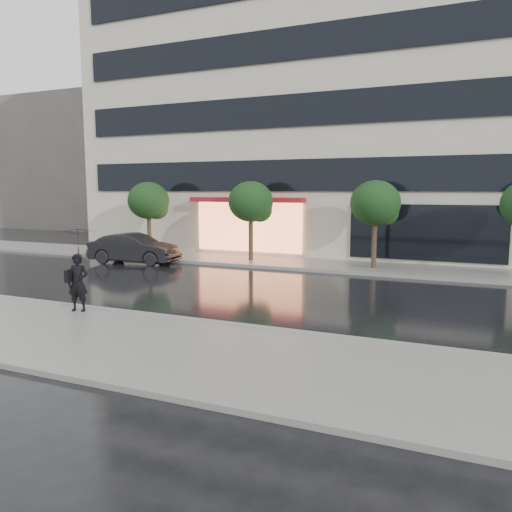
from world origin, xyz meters
The scene contains 12 objects.
ground centered at (0.00, 0.00, 0.00)m, with size 120.00×120.00×0.00m, color black.
sidewalk_near centered at (0.00, -3.25, 0.06)m, with size 60.00×4.50×0.12m, color slate.
sidewalk_far centered at (0.00, 10.25, 0.06)m, with size 60.00×3.50×0.12m, color slate.
curb_near centered at (0.00, -1.00, 0.07)m, with size 60.00×0.25×0.14m, color gray.
curb_far centered at (0.00, 8.50, 0.07)m, with size 60.00×0.25×0.14m, color gray.
office_building centered at (0.00, 17.97, 9.00)m, with size 30.00×12.76×18.00m.
bg_building_left centered at (-28.00, 26.00, 6.00)m, with size 14.00×10.00×12.00m, color #59544F.
tree_far_west centered at (-8.94, 10.03, 2.92)m, with size 2.20×2.20×3.99m.
tree_mid_west centered at (-2.94, 10.03, 2.92)m, with size 2.20×2.20×3.99m.
tree_mid_east centered at (3.06, 10.03, 2.92)m, with size 2.20×2.20×3.99m.
parked_car centered at (-8.13, 7.51, 0.73)m, with size 1.54×4.43×1.46m, color black.
pedestrian_with_umbrella centered at (-3.21, -1.49, 1.73)m, with size 1.22×1.24×2.40m.
Camera 1 is at (6.96, -12.27, 3.56)m, focal length 35.00 mm.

